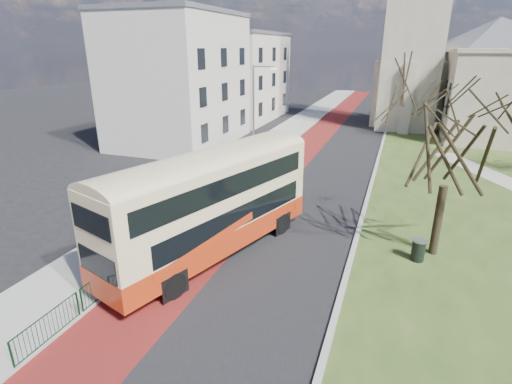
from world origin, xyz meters
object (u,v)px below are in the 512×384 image
at_px(winter_tree_near, 454,127).
at_px(litter_bin, 418,250).
at_px(streetlamp, 255,108).
at_px(bus, 211,200).

relative_size(winter_tree_near, litter_bin, 8.49).
bearing_deg(streetlamp, litter_bin, -47.00).
xyz_separation_m(bus, winter_tree_near, (10.12, 3.70, 3.44)).
bearing_deg(bus, winter_tree_near, 38.39).
height_order(streetlamp, litter_bin, streetlamp).
height_order(winter_tree_near, litter_bin, winter_tree_near).
height_order(streetlamp, winter_tree_near, winter_tree_near).
xyz_separation_m(streetlamp, winter_tree_near, (14.14, -13.38, 1.68)).
height_order(streetlamp, bus, streetlamp).
xyz_separation_m(streetlamp, bus, (4.02, -17.08, -1.76)).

